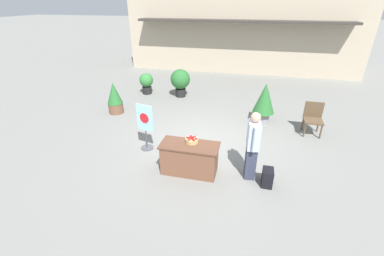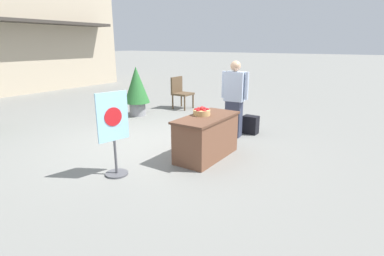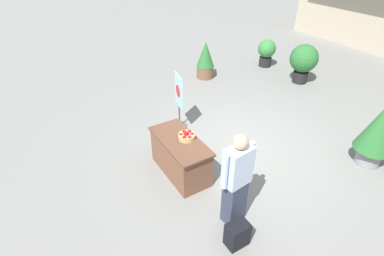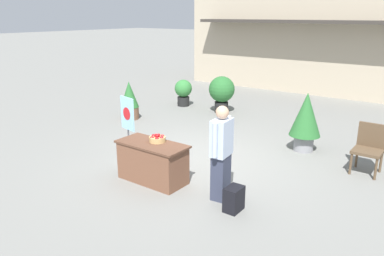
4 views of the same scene
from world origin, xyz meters
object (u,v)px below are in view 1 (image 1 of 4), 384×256
display_table (190,158)px  potted_plant_far_right (115,98)px  person_visitor (252,146)px  backpack (267,177)px  potted_plant_near_right (264,101)px  poster_board (145,126)px  patio_chair (313,117)px  potted_plant_far_left (146,82)px  potted_plant_near_left (180,81)px  apple_basket (192,140)px

display_table → potted_plant_far_right: 4.68m
person_visitor → backpack: (0.41, -0.24, -0.65)m
backpack → potted_plant_near_right: size_ratio=0.30×
poster_board → patio_chair: bearing=127.5°
potted_plant_far_left → patio_chair: bearing=-19.8°
backpack → patio_chair: patio_chair is taller
display_table → potted_plant_far_left: 6.29m
display_table → patio_chair: bearing=42.1°
potted_plant_far_right → person_visitor: bearing=-28.9°
potted_plant_near_left → potted_plant_near_right: size_ratio=0.85×
potted_plant_near_left → backpack: bearing=-56.2°
backpack → poster_board: poster_board is taller
poster_board → potted_plant_far_right: (-2.15, 2.16, -0.12)m
backpack → poster_board: (-3.33, 0.88, 0.50)m
display_table → patio_chair: patio_chair is taller
poster_board → patio_chair: poster_board is taller
patio_chair → potted_plant_near_right: (-1.51, 0.45, 0.24)m
patio_chair → poster_board: bearing=-65.1°
apple_basket → potted_plant_far_left: apple_basket is taller
backpack → potted_plant_far_right: 6.28m
backpack → display_table: bearing=177.5°
apple_basket → person_visitor: person_visitor is taller
potted_plant_near_right → display_table: bearing=-117.3°
display_table → apple_basket: size_ratio=4.48×
display_table → poster_board: poster_board is taller
poster_board → potted_plant_far_left: 4.90m
person_visitor → potted_plant_far_left: bearing=-53.5°
potted_plant_near_left → potted_plant_far_right: size_ratio=1.02×
display_table → potted_plant_near_left: bearing=108.3°
apple_basket → person_visitor: (1.42, 0.04, 0.02)m
person_visitor → apple_basket: bearing=-5.0°
potted_plant_far_right → potted_plant_far_left: bearing=83.4°
poster_board → backpack: bearing=88.3°
person_visitor → backpack: bearing=143.0°
potted_plant_near_right → potted_plant_far_right: size_ratio=1.20×
potted_plant_near_left → potted_plant_far_left: size_ratio=1.29×
display_table → potted_plant_far_left: size_ratio=1.51×
person_visitor → potted_plant_far_right: person_visitor is taller
display_table → potted_plant_near_right: 3.84m
potted_plant_far_right → patio_chair: bearing=-0.1°
patio_chair → potted_plant_far_right: (-6.88, 0.02, 0.03)m
poster_board → potted_plant_near_left: 4.53m
display_table → backpack: bearing=-2.5°
apple_basket → patio_chair: patio_chair is taller
apple_basket → potted_plant_far_right: 4.62m
backpack → patio_chair: bearing=65.2°
display_table → potted_plant_far_left: (-3.35, 5.32, 0.14)m
potted_plant_far_right → apple_basket: bearing=-37.8°
apple_basket → potted_plant_near_left: size_ratio=0.26×
potted_plant_near_right → apple_basket: bearing=-117.8°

